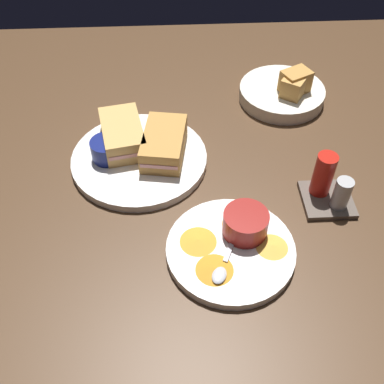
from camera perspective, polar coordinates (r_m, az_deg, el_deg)
The scene contains 12 objects.
ground_plane at distance 93.21cm, azimuth 1.67°, elevation 3.32°, with size 110.00×110.00×3.00cm, color #4C331E.
plate_sandwich_main at distance 91.64cm, azimuth -6.47°, elevation 4.02°, with size 26.41×26.41×1.60cm, color white.
sandwich_half_near at distance 89.84cm, azimuth -3.46°, elevation 5.98°, with size 14.20×9.56×4.80cm.
sandwich_half_far at distance 92.73cm, azimuth -8.54°, elevation 7.02°, with size 14.35×9.93×4.80cm.
ramekin_dark_sauce at distance 90.33cm, azimuth -10.40°, elevation 5.20°, with size 6.19×6.19×3.96cm.
spoon_by_dark_ramekin at distance 89.73cm, azimuth -7.24°, elevation 3.81°, with size 4.60×9.81×0.80cm.
plate_chips_companion at distance 76.90cm, azimuth 4.75°, elevation -7.15°, with size 21.19×21.19×1.60cm, color white.
ramekin_light_gravy at distance 76.72cm, azimuth 6.59°, elevation -3.78°, with size 7.52×7.52×4.21cm.
spoon_by_gravy_ramekin at distance 73.37cm, azimuth 3.73°, elevation -9.38°, with size 9.64×5.27×0.80cm.
plantain_chip_scatter at distance 76.11cm, azimuth 4.42°, elevation -6.52°, with size 16.97×19.32×0.60cm.
bread_basket_rear at distance 108.13cm, azimuth 11.22°, elevation 11.98°, with size 19.01×19.01×7.89cm.
condiment_caddy at distance 85.66cm, azimuth 16.43°, elevation 0.59°, with size 9.00×9.00×9.50cm.
Camera 1 is at (66.90, -6.25, 63.10)cm, focal length 43.41 mm.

